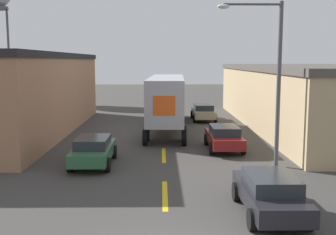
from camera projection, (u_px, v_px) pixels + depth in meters
road_centerline at (165, 195)px, 16.00m from camera, size 0.20×17.27×0.01m
warehouse_right at (335, 96)px, 32.08m from camera, size 13.45×26.32×4.72m
semi_truck at (167, 97)px, 31.32m from camera, size 3.15×14.69×3.91m
parked_car_right_near at (270, 193)px, 13.90m from camera, size 1.94×4.40×1.39m
parked_car_right_far at (203, 112)px, 35.81m from camera, size 1.94×4.40×1.39m
parked_car_right_mid at (224, 137)px, 24.05m from camera, size 1.94×4.40×1.39m
parked_car_left_far at (93, 150)px, 20.52m from camera, size 1.94×4.40×1.39m
street_lamp at (271, 71)px, 19.76m from camera, size 3.06×0.32×7.79m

